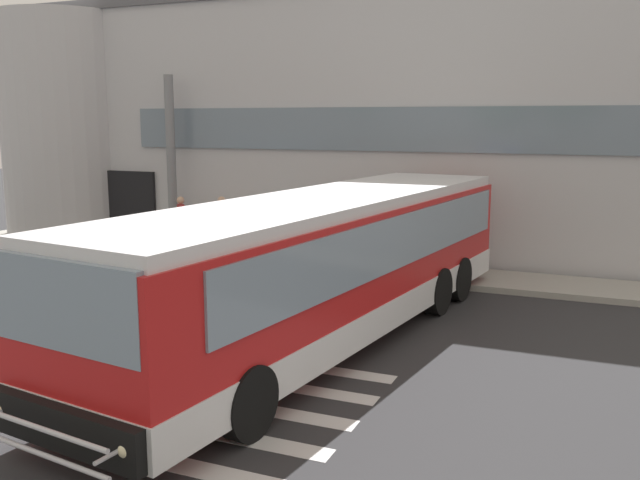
{
  "coord_description": "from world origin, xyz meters",
  "views": [
    {
      "loc": [
        7.1,
        -12.35,
        4.06
      ],
      "look_at": [
        1.46,
        1.09,
        1.5
      ],
      "focal_mm": 38.56,
      "sensor_mm": 36.0,
      "label": 1
    }
  ],
  "objects": [
    {
      "name": "ground_plane",
      "position": [
        0.0,
        0.0,
        -0.01
      ],
      "size": [
        80.0,
        90.0,
        0.02
      ],
      "primitive_type": "cube",
      "color": "#2B2B2D",
      "rests_on": "ground"
    },
    {
      "name": "bay_paint_stripes",
      "position": [
        2.0,
        -4.2,
        0.0
      ],
      "size": [
        4.4,
        3.96,
        0.01
      ],
      "color": "silver",
      "rests_on": "ground"
    },
    {
      "name": "terminal_building",
      "position": [
        -0.69,
        11.62,
        3.92
      ],
      "size": [
        23.36,
        13.8,
        7.85
      ],
      "color": "#B7B7BC",
      "rests_on": "ground"
    },
    {
      "name": "boarding_curb",
      "position": [
        0.0,
        4.8,
        0.07
      ],
      "size": [
        25.56,
        2.0,
        0.15
      ],
      "primitive_type": "cube",
      "color": "#9E9B93",
      "rests_on": "ground"
    },
    {
      "name": "entry_support_column",
      "position": [
        -5.31,
        5.4,
        2.77
      ],
      "size": [
        0.28,
        0.28,
        5.25
      ],
      "primitive_type": "cylinder",
      "color": "slate",
      "rests_on": "boarding_curb"
    },
    {
      "name": "bus_main_foreground",
      "position": [
        2.42,
        -0.93,
        1.34
      ],
      "size": [
        4.56,
        12.42,
        2.7
      ],
      "color": "red",
      "rests_on": "ground"
    },
    {
      "name": "passenger_near_column",
      "position": [
        -4.48,
        4.66,
        1.11
      ],
      "size": [
        0.5,
        0.52,
        1.68
      ],
      "color": "#2D2D33",
      "rests_on": "boarding_curb"
    },
    {
      "name": "passenger_by_doorway",
      "position": [
        -3.39,
        5.12,
        1.08
      ],
      "size": [
        0.5,
        0.4,
        1.68
      ],
      "color": "#1E2338",
      "rests_on": "boarding_curb"
    },
    {
      "name": "safety_bollard_yellow",
      "position": [
        -1.5,
        3.6,
        0.45
      ],
      "size": [
        0.18,
        0.18,
        0.9
      ],
      "primitive_type": "cylinder",
      "color": "yellow",
      "rests_on": "ground"
    }
  ]
}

